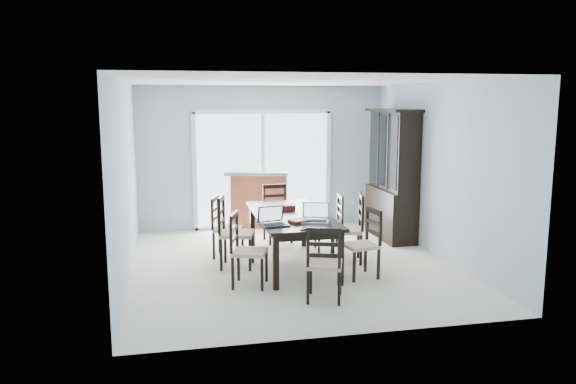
# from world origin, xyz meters

# --- Properties ---
(floor) EXTENTS (5.00, 5.00, 0.00)m
(floor) POSITION_xyz_m (0.00, 0.00, 0.00)
(floor) COLOR beige
(floor) RESTS_ON ground
(ceiling) EXTENTS (5.00, 5.00, 0.00)m
(ceiling) POSITION_xyz_m (0.00, 0.00, 2.60)
(ceiling) COLOR white
(ceiling) RESTS_ON back_wall
(back_wall) EXTENTS (4.50, 0.02, 2.60)m
(back_wall) POSITION_xyz_m (0.00, 2.50, 1.30)
(back_wall) COLOR #A7BAC7
(back_wall) RESTS_ON floor
(wall_left) EXTENTS (0.02, 5.00, 2.60)m
(wall_left) POSITION_xyz_m (-2.25, 0.00, 1.30)
(wall_left) COLOR #A7BAC7
(wall_left) RESTS_ON floor
(wall_right) EXTENTS (0.02, 5.00, 2.60)m
(wall_right) POSITION_xyz_m (2.25, 0.00, 1.30)
(wall_right) COLOR #A7BAC7
(wall_right) RESTS_ON floor
(balcony) EXTENTS (4.50, 2.00, 0.10)m
(balcony) POSITION_xyz_m (0.00, 3.50, -0.05)
(balcony) COLOR gray
(balcony) RESTS_ON ground
(railing) EXTENTS (4.50, 0.06, 1.10)m
(railing) POSITION_xyz_m (0.00, 4.50, 0.55)
(railing) COLOR #99999E
(railing) RESTS_ON balcony
(dining_table) EXTENTS (1.00, 2.20, 0.75)m
(dining_table) POSITION_xyz_m (0.00, 0.00, 0.67)
(dining_table) COLOR black
(dining_table) RESTS_ON floor
(china_hutch) EXTENTS (0.50, 1.38, 2.20)m
(china_hutch) POSITION_xyz_m (2.02, 1.25, 1.07)
(china_hutch) COLOR black
(china_hutch) RESTS_ON floor
(sliding_door) EXTENTS (2.52, 0.05, 2.18)m
(sliding_door) POSITION_xyz_m (0.00, 2.48, 1.09)
(sliding_door) COLOR silver
(sliding_door) RESTS_ON floor
(chair_left_near) EXTENTS (0.53, 0.52, 1.09)m
(chair_left_near) POSITION_xyz_m (-0.80, -0.75, 0.58)
(chair_left_near) COLOR black
(chair_left_near) RESTS_ON floor
(chair_left_mid) EXTENTS (0.55, 0.54, 1.18)m
(chair_left_mid) POSITION_xyz_m (-0.87, 0.10, 0.63)
(chair_left_mid) COLOR black
(chair_left_mid) RESTS_ON floor
(chair_left_far) EXTENTS (0.52, 0.51, 1.06)m
(chair_left_far) POSITION_xyz_m (-0.93, 0.65, 0.56)
(chair_left_far) COLOR black
(chair_left_far) RESTS_ON floor
(chair_right_near) EXTENTS (0.47, 0.45, 1.06)m
(chair_right_near) POSITION_xyz_m (0.87, -0.71, 0.56)
(chair_right_near) COLOR black
(chair_right_near) RESTS_ON floor
(chair_right_mid) EXTENTS (0.54, 0.53, 1.16)m
(chair_right_mid) POSITION_xyz_m (0.91, -0.02, 0.61)
(chair_right_mid) COLOR black
(chair_right_mid) RESTS_ON floor
(chair_right_far) EXTENTS (0.43, 0.42, 1.02)m
(chair_right_far) POSITION_xyz_m (0.82, 0.67, 0.54)
(chair_right_far) COLOR black
(chair_right_far) RESTS_ON floor
(chair_end_near) EXTENTS (0.51, 0.52, 1.06)m
(chair_end_near) POSITION_xyz_m (0.05, -1.55, 0.56)
(chair_end_near) COLOR black
(chair_end_near) RESTS_ON floor
(chair_end_far) EXTENTS (0.45, 0.46, 1.09)m
(chair_end_far) POSITION_xyz_m (0.05, 1.46, 0.57)
(chair_end_far) COLOR black
(chair_end_far) RESTS_ON floor
(laptop_dark) EXTENTS (0.38, 0.30, 0.24)m
(laptop_dark) POSITION_xyz_m (-0.38, -0.70, 0.81)
(laptop_dark) COLOR black
(laptop_dark) RESTS_ON dining_table
(laptop_silver) EXTENTS (0.43, 0.36, 0.25)m
(laptop_silver) POSITION_xyz_m (0.19, -0.60, 0.81)
(laptop_silver) COLOR #B5B5B7
(laptop_silver) RESTS_ON dining_table
(book_stack) EXTENTS (0.30, 0.28, 0.04)m
(book_stack) POSITION_xyz_m (-0.03, -0.56, 0.77)
(book_stack) COLOR maroon
(book_stack) RESTS_ON dining_table
(cell_phone) EXTENTS (0.12, 0.06, 0.01)m
(cell_phone) POSITION_xyz_m (-0.05, -1.00, 0.76)
(cell_phone) COLOR black
(cell_phone) RESTS_ON dining_table
(game_box) EXTENTS (0.30, 0.16, 0.07)m
(game_box) POSITION_xyz_m (-0.04, 0.29, 0.79)
(game_box) COLOR #511018
(game_box) RESTS_ON dining_table
(hot_tub) EXTENTS (2.39, 2.23, 1.05)m
(hot_tub) POSITION_xyz_m (-0.35, 3.31, 0.52)
(hot_tub) COLOR brown
(hot_tub) RESTS_ON balcony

